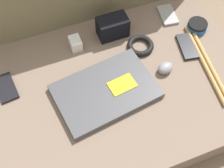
{
  "coord_description": "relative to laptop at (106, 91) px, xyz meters",
  "views": [
    {
      "loc": [
        -0.21,
        -0.53,
        1.04
      ],
      "look_at": [
        0.0,
        0.0,
        0.13
      ],
      "focal_mm": 50.0,
      "sensor_mm": 36.0,
      "label": 1
    }
  ],
  "objects": [
    {
      "name": "ground_plane",
      "position": [
        0.03,
        0.01,
        -0.12
      ],
      "size": [
        8.0,
        8.0,
        0.0
      ],
      "primitive_type": "plane",
      "color": "#7A6651"
    },
    {
      "name": "phone_black",
      "position": [
        -0.32,
        0.14,
        -0.01
      ],
      "size": [
        0.07,
        0.12,
        0.01
      ],
      "rotation": [
        0.0,
        0.0,
        0.11
      ],
      "color": "black",
      "rests_on": "couch_seat"
    },
    {
      "name": "drumstick_pair",
      "position": [
        0.39,
        -0.02,
        -0.0
      ],
      "size": [
        0.08,
        0.36,
        0.02
      ],
      "rotation": [
        0.0,
        0.0,
        -0.12
      ],
      "color": "tan",
      "rests_on": "couch_seat"
    },
    {
      "name": "phone_small",
      "position": [
        0.36,
        0.25,
        -0.01
      ],
      "size": [
        0.07,
        0.11,
        0.01
      ],
      "rotation": [
        0.0,
        0.0,
        -0.13
      ],
      "color": "#99999E",
      "rests_on": "couch_seat"
    },
    {
      "name": "laptop",
      "position": [
        0.0,
        0.0,
        0.0
      ],
      "size": [
        0.36,
        0.26,
        0.03
      ],
      "rotation": [
        0.0,
        0.0,
        0.13
      ],
      "color": "#47474C",
      "rests_on": "couch_seat"
    },
    {
      "name": "charger_brick",
      "position": [
        -0.03,
        0.23,
        0.01
      ],
      "size": [
        0.04,
        0.05,
        0.05
      ],
      "color": "silver",
      "rests_on": "couch_seat"
    },
    {
      "name": "camera_pouch",
      "position": [
        0.12,
        0.24,
        0.03
      ],
      "size": [
        0.11,
        0.07,
        0.08
      ],
      "color": "black",
      "rests_on": "couch_seat"
    },
    {
      "name": "phone_silver",
      "position": [
        0.36,
        0.08,
        -0.01
      ],
      "size": [
        0.08,
        0.13,
        0.01
      ],
      "rotation": [
        0.0,
        0.0,
        -0.18
      ],
      "color": "black",
      "rests_on": "couch_seat"
    },
    {
      "name": "cable_coil",
      "position": [
        0.19,
        0.14,
        -0.0
      ],
      "size": [
        0.1,
        0.1,
        0.02
      ],
      "color": "black",
      "rests_on": "couch_seat"
    },
    {
      "name": "couch_seat",
      "position": [
        0.03,
        0.01,
        -0.07
      ],
      "size": [
        1.0,
        0.65,
        0.11
      ],
      "color": "#7A6656",
      "rests_on": "ground_plane"
    },
    {
      "name": "speaker_puck",
      "position": [
        0.44,
        0.14,
        0.0
      ],
      "size": [
        0.08,
        0.08,
        0.03
      ],
      "color": "#1E569E",
      "rests_on": "couch_seat"
    },
    {
      "name": "computer_mouse",
      "position": [
        0.23,
        0.01,
        0.01
      ],
      "size": [
        0.07,
        0.06,
        0.04
      ],
      "rotation": [
        0.0,
        0.0,
        0.25
      ],
      "color": "gray",
      "rests_on": "couch_seat"
    }
  ]
}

